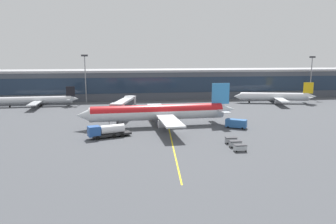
{
  "coord_description": "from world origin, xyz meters",
  "views": [
    {
      "loc": [
        -14.88,
        -86.05,
        20.64
      ],
      "look_at": [
        -2.68,
        3.51,
        4.5
      ],
      "focal_mm": 34.65,
      "sensor_mm": 36.0,
      "label": 1
    }
  ],
  "objects": [
    {
      "name": "apron_light_mast_1",
      "position": [
        72.88,
        57.03,
        11.79
      ],
      "size": [
        2.8,
        0.5,
        19.76
      ],
      "color": "gray",
      "rests_on": "ground_plane"
    },
    {
      "name": "terminal_building",
      "position": [
        2.69,
        68.99,
        6.77
      ],
      "size": [
        212.39,
        19.24,
        13.5
      ],
      "color": "#424751",
      "rests_on": "ground_plane"
    },
    {
      "name": "main_airliner",
      "position": [
        -5.09,
        5.53,
        4.13
      ],
      "size": [
        46.53,
        36.89,
        12.24
      ],
      "color": "silver",
      "rests_on": "ground_plane"
    },
    {
      "name": "commuter_jet_near",
      "position": [
        -49.65,
        48.04,
        2.64
      ],
      "size": [
        32.82,
        26.13,
        7.86
      ],
      "color": "#B2B7BC",
      "rests_on": "ground_plane"
    },
    {
      "name": "ground_plane",
      "position": [
        0.0,
        0.0,
        0.0
      ],
      "size": [
        700.0,
        700.0,
        0.0
      ],
      "primitive_type": "plane",
      "color": "#47494F"
    },
    {
      "name": "apron_light_mast_0",
      "position": [
        -31.23,
        57.03,
        12.19
      ],
      "size": [
        2.8,
        0.5,
        20.52
      ],
      "color": "gray",
      "rests_on": "ground_plane"
    },
    {
      "name": "jet_bridge",
      "position": [
        -14.78,
        15.3,
        5.09
      ],
      "size": [
        8.15,
        19.26,
        6.81
      ],
      "color": "#B2B7BC",
      "rests_on": "ground_plane"
    },
    {
      "name": "baggage_cart_2",
      "position": [
        9.76,
        -14.98,
        0.78
      ],
      "size": [
        2.68,
        1.67,
        1.48
      ],
      "color": "gray",
      "rests_on": "ground_plane"
    },
    {
      "name": "baggage_cart_0",
      "position": [
        9.63,
        -21.38,
        0.78
      ],
      "size": [
        2.68,
        1.67,
        1.48
      ],
      "color": "#B2B7BC",
      "rests_on": "ground_plane"
    },
    {
      "name": "commuter_jet_far",
      "position": [
        48.74,
        43.7,
        2.88
      ],
      "size": [
        34.29,
        27.39,
        8.99
      ],
      "color": "silver",
      "rests_on": "ground_plane"
    },
    {
      "name": "fuel_tanker",
      "position": [
        -19.42,
        -5.78,
        1.75
      ],
      "size": [
        11.04,
        5.79,
        3.25
      ],
      "color": "#232326",
      "rests_on": "ground_plane"
    },
    {
      "name": "lavatory_truck",
      "position": [
        16.44,
        0.12,
        1.42
      ],
      "size": [
        6.15,
        5.0,
        2.5
      ],
      "color": "#285B9E",
      "rests_on": "ground_plane"
    },
    {
      "name": "baggage_cart_1",
      "position": [
        9.7,
        -18.18,
        0.78
      ],
      "size": [
        2.68,
        1.67,
        1.48
      ],
      "color": "gray",
      "rests_on": "ground_plane"
    },
    {
      "name": "apron_lead_in_line",
      "position": [
        -2.64,
        2.0,
        0.0
      ],
      "size": [
        7.15,
        79.73,
        0.01
      ],
      "primitive_type": "cube",
      "rotation": [
        0.0,
        0.0,
        -0.09
      ],
      "color": "yellow",
      "rests_on": "ground_plane"
    }
  ]
}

